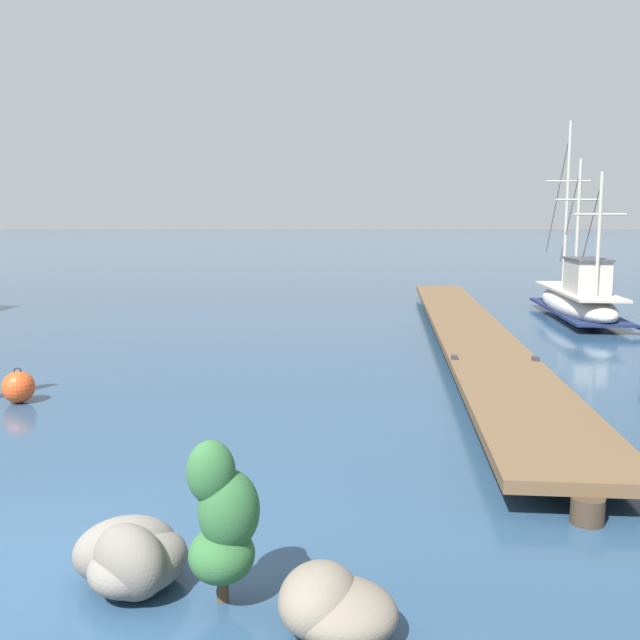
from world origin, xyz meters
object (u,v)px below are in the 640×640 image
Objects in this scene: shore_rock_far_edge at (334,605)px; mooring_buoy at (22,387)px; shore_rock_near_right at (135,557)px; fishing_boat_1 at (582,299)px; coastal_shrub at (226,520)px.

shore_rock_far_edge is 9.06m from mooring_buoy.
shore_rock_near_right is 1.08× the size of shore_rock_far_edge.
shore_rock_far_edge is 1.85× the size of mooring_buoy.
shore_rock_near_right is 7.47m from mooring_buoy.
fishing_boat_1 reaches higher than mooring_buoy.
fishing_boat_1 reaches higher than shore_rock_near_right.
fishing_boat_1 is 7.11× the size of shore_rock_far_edge.
coastal_shrub is 8.20m from mooring_buoy.
coastal_shrub is (-9.18, -17.47, 0.10)m from fishing_boat_1.
shore_rock_near_right is (-10.04, -17.16, -0.38)m from fishing_boat_1.
shore_rock_near_right is at bearing 157.36° from shore_rock_far_edge.
shore_rock_near_right is at bearing -120.33° from fishing_boat_1.
mooring_buoy is (-4.56, 6.80, -0.48)m from coastal_shrub.
shore_rock_near_right is 0.88× the size of coastal_shrub.
fishing_boat_1 is at bearing 62.27° from coastal_shrub.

